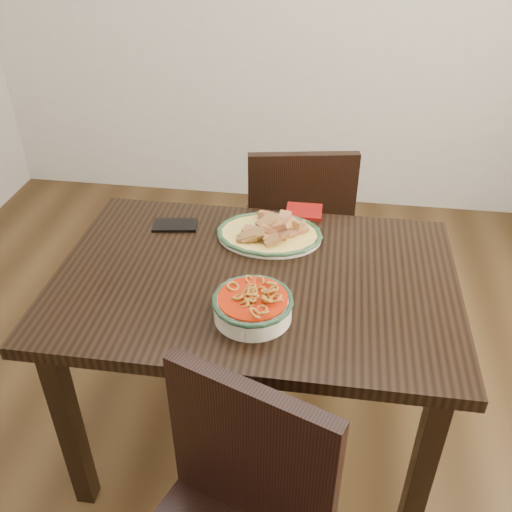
# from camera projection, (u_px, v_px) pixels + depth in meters

# --- Properties ---
(floor) EXTENTS (3.50, 3.50, 0.00)m
(floor) POSITION_uv_depth(u_px,v_px,m) (239.00, 407.00, 2.26)
(floor) COLOR #342210
(floor) RESTS_ON ground
(dining_table) EXTENTS (1.21, 0.81, 0.75)m
(dining_table) POSITION_uv_depth(u_px,v_px,m) (255.00, 301.00, 1.78)
(dining_table) COLOR black
(dining_table) RESTS_ON ground
(chair_far) EXTENTS (0.49, 0.49, 0.89)m
(chair_far) POSITION_uv_depth(u_px,v_px,m) (297.00, 228.00, 2.42)
(chair_far) COLOR black
(chair_far) RESTS_ON ground
(fish_plate) EXTENTS (0.34, 0.27, 0.11)m
(fish_plate) POSITION_uv_depth(u_px,v_px,m) (269.00, 226.00, 1.87)
(fish_plate) COLOR beige
(fish_plate) RESTS_ON dining_table
(noodle_bowl) EXTENTS (0.22, 0.22, 0.08)m
(noodle_bowl) POSITION_uv_depth(u_px,v_px,m) (253.00, 304.00, 1.54)
(noodle_bowl) COLOR beige
(noodle_bowl) RESTS_ON dining_table
(smartphone) EXTENTS (0.16, 0.10, 0.01)m
(smartphone) POSITION_uv_depth(u_px,v_px,m) (175.00, 225.00, 1.95)
(smartphone) COLOR black
(smartphone) RESTS_ON dining_table
(napkin) EXTENTS (0.13, 0.11, 0.01)m
(napkin) POSITION_uv_depth(u_px,v_px,m) (304.00, 211.00, 2.03)
(napkin) COLOR maroon
(napkin) RESTS_ON dining_table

